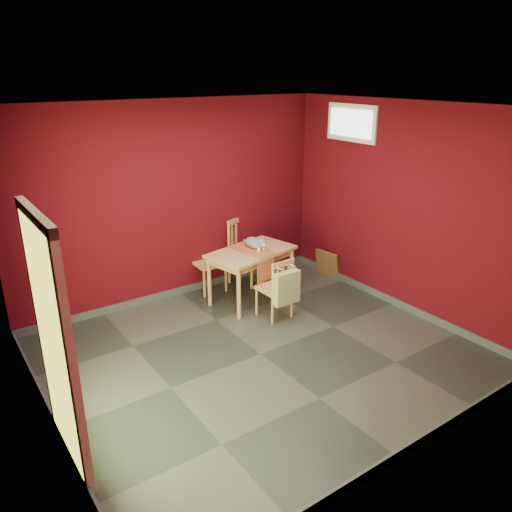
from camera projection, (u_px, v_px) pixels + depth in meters
ground at (261, 354)px, 5.67m from camera, size 4.50×4.50×0.00m
room_shell at (261, 350)px, 5.66m from camera, size 4.50×4.50×4.50m
doorway at (53, 339)px, 3.78m from camera, size 0.06×1.01×2.13m
window at (351, 123)px, 6.81m from camera, size 0.05×0.90×0.50m
outlet_plate at (270, 252)px, 7.95m from camera, size 0.08×0.02×0.12m
dining_table at (251, 257)px, 6.80m from camera, size 1.28×0.90×0.73m
table_runner at (256, 256)px, 6.70m from camera, size 0.45×0.73×0.34m
chair_far_left at (208, 260)px, 7.21m from camera, size 0.42×0.42×0.88m
chair_far_right at (245, 250)px, 7.48m from camera, size 0.60×0.60×0.98m
chair_near at (276, 287)px, 6.39m from camera, size 0.40×0.40×0.82m
tote_bag at (287, 288)px, 6.21m from camera, size 0.36×0.20×0.49m
cat at (254, 241)px, 6.84m from camera, size 0.40×0.45×0.20m
picture_frame at (328, 263)px, 7.75m from camera, size 0.20×0.42×0.41m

